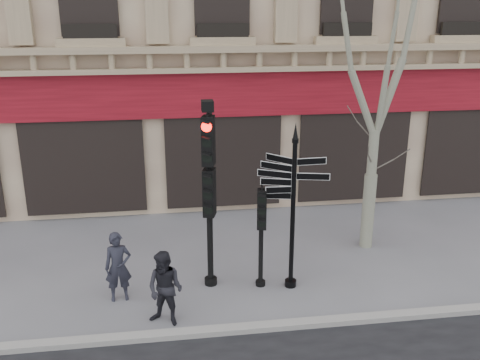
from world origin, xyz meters
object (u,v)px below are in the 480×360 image
object	(u,v)px
traffic_signal_main	(209,173)
pedestrian_b	(165,289)
traffic_signal_secondary	(261,219)
plane_tree	(382,37)
pedestrian_a	(118,267)
fingerpost	(294,180)

from	to	relation	value
traffic_signal_main	pedestrian_b	size ratio (longest dim) A/B	2.72
traffic_signal_secondary	plane_tree	xyz separation A→B (m)	(3.09, 1.63, 3.71)
traffic_signal_main	pedestrian_b	world-z (taller)	traffic_signal_main
pedestrian_a	traffic_signal_secondary	bearing A→B (deg)	-4.00
traffic_signal_secondary	traffic_signal_main	bearing A→B (deg)	179.46
pedestrian_a	pedestrian_b	distance (m)	1.44
fingerpost	pedestrian_b	size ratio (longest dim) A/B	2.43
traffic_signal_main	traffic_signal_secondary	world-z (taller)	traffic_signal_main
traffic_signal_secondary	pedestrian_a	distance (m)	3.19
fingerpost	traffic_signal_secondary	distance (m)	1.13
plane_tree	traffic_signal_main	bearing A→B (deg)	-161.24
fingerpost	plane_tree	bearing A→B (deg)	58.55
fingerpost	pedestrian_a	bearing A→B (deg)	-157.07
traffic_signal_main	plane_tree	bearing A→B (deg)	34.64
plane_tree	pedestrian_b	bearing A→B (deg)	-151.22
traffic_signal_main	pedestrian_a	xyz separation A→B (m)	(-1.98, -0.37, -1.87)
pedestrian_a	fingerpost	bearing A→B (deg)	-6.54
traffic_signal_main	plane_tree	xyz separation A→B (m)	(4.19, 1.42, 2.67)
traffic_signal_main	traffic_signal_secondary	distance (m)	1.53
pedestrian_b	pedestrian_a	bearing A→B (deg)	160.32
fingerpost	pedestrian_b	world-z (taller)	fingerpost
traffic_signal_secondary	pedestrian_b	bearing A→B (deg)	-139.57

